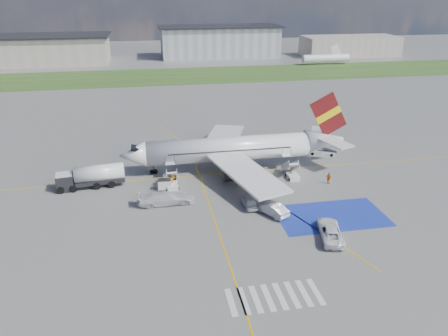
{
  "coord_description": "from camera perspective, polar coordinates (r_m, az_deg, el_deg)",
  "views": [
    {
      "loc": [
        -12.7,
        -50.22,
        27.4
      ],
      "look_at": [
        -2.19,
        6.09,
        3.5
      ],
      "focal_mm": 35.0,
      "sensor_mm": 36.0,
      "label": 1
    }
  ],
  "objects": [
    {
      "name": "airliner",
      "position": [
        70.02,
        1.78,
        2.58
      ],
      "size": [
        36.81,
        32.95,
        11.92
      ],
      "color": "silver",
      "rests_on": "ground"
    },
    {
      "name": "car_silver_a",
      "position": [
        58.81,
        3.3,
        -4.36
      ],
      "size": [
        1.75,
        4.3,
        1.46
      ],
      "primitive_type": "imported",
      "rotation": [
        0.0,
        0.0,
        3.15
      ],
      "color": "silver",
      "rests_on": "ground"
    },
    {
      "name": "van_white_a",
      "position": [
        53.29,
        13.71,
        -7.78
      ],
      "size": [
        3.61,
        5.7,
        1.98
      ],
      "primitive_type": "imported",
      "rotation": [
        0.0,
        0.0,
        2.9
      ],
      "color": "white",
      "rests_on": "ground"
    },
    {
      "name": "car_silver_b",
      "position": [
        57.03,
        6.28,
        -5.3
      ],
      "size": [
        3.84,
        5.09,
        1.61
      ],
      "primitive_type": "imported",
      "rotation": [
        0.0,
        0.0,
        3.65
      ],
      "color": "#ABAEB2",
      "rests_on": "ground"
    },
    {
      "name": "ground",
      "position": [
        58.6,
        3.21,
        -5.27
      ],
      "size": [
        400.0,
        400.0,
        0.0
      ],
      "primitive_type": "plane",
      "color": "#60605E",
      "rests_on": "ground"
    },
    {
      "name": "crosswalk",
      "position": [
        43.68,
        6.58,
        -16.38
      ],
      "size": [
        9.0,
        4.0,
        0.01
      ],
      "color": "silver",
      "rests_on": "ground"
    },
    {
      "name": "gpu_cart",
      "position": [
        63.96,
        -7.75,
        -2.23
      ],
      "size": [
        1.98,
        1.34,
        1.6
      ],
      "rotation": [
        0.0,
        0.0,
        -0.05
      ],
      "color": "silver",
      "rests_on": "ground"
    },
    {
      "name": "crew_nose",
      "position": [
        66.61,
        -6.37,
        -1.04
      ],
      "size": [
        0.88,
        0.96,
        1.6
      ],
      "primitive_type": "imported",
      "rotation": [
        0.0,
        0.0,
        -1.14
      ],
      "color": "orange",
      "rests_on": "ground"
    },
    {
      "name": "airstairs_aft",
      "position": [
        68.27,
        8.86,
        -0.74
      ],
      "size": [
        1.9,
        5.2,
        3.6
      ],
      "color": "silver",
      "rests_on": "ground"
    },
    {
      "name": "taxiway_line_diag",
      "position": [
        69.16,
        0.88,
        -0.69
      ],
      "size": [
        20.71,
        56.45,
        0.01
      ],
      "primitive_type": "cube",
      "rotation": [
        0.0,
        0.0,
        0.35
      ],
      "color": "gold",
      "rests_on": "ground"
    },
    {
      "name": "airstairs_fwd",
      "position": [
        64.8,
        -6.8,
        -1.93
      ],
      "size": [
        1.9,
        5.2,
        3.6
      ],
      "color": "silver",
      "rests_on": "ground"
    },
    {
      "name": "belt_loader",
      "position": [
        78.66,
        12.71,
        1.96
      ],
      "size": [
        4.81,
        3.06,
        1.4
      ],
      "rotation": [
        0.0,
        0.0,
        -0.39
      ],
      "color": "silver",
      "rests_on": "ground"
    },
    {
      "name": "van_white_b",
      "position": [
        59.67,
        -7.59,
        -3.69
      ],
      "size": [
        5.82,
        2.47,
        2.26
      ],
      "primitive_type": "imported",
      "rotation": [
        0.0,
        0.0,
        1.59
      ],
      "color": "silver",
      "rests_on": "ground"
    },
    {
      "name": "terminal_east",
      "position": [
        200.01,
        16.08,
        15.09
      ],
      "size": [
        40.0,
        16.0,
        8.0
      ],
      "primitive_type": "cube",
      "color": "gray",
      "rests_on": "ground"
    },
    {
      "name": "grass_strip",
      "position": [
        148.33,
        -5.6,
        11.9
      ],
      "size": [
        400.0,
        30.0,
        0.01
      ],
      "primitive_type": "cube",
      "color": "#2D4C1E",
      "rests_on": "ground"
    },
    {
      "name": "crew_fwd",
      "position": [
        64.56,
        -6.76,
        -1.7
      ],
      "size": [
        0.84,
        0.79,
        1.92
      ],
      "primitive_type": "imported",
      "rotation": [
        0.0,
        0.0,
        0.65
      ],
      "color": "orange",
      "rests_on": "ground"
    },
    {
      "name": "taxiway_line_cross",
      "position": [
        49.27,
        0.22,
        -11.13
      ],
      "size": [
        0.2,
        60.0,
        0.01
      ],
      "primitive_type": "cube",
      "color": "gold",
      "rests_on": "ground"
    },
    {
      "name": "crew_aft",
      "position": [
        67.01,
        13.53,
        -1.31
      ],
      "size": [
        1.01,
        1.1,
        1.8
      ],
      "primitive_type": "imported",
      "rotation": [
        0.0,
        0.0,
        2.25
      ],
      "color": "orange",
      "rests_on": "ground"
    },
    {
      "name": "fuel_tanker",
      "position": [
        66.92,
        -16.95,
        -1.28
      ],
      "size": [
        9.83,
        3.6,
        3.28
      ],
      "rotation": [
        0.0,
        0.0,
        0.1
      ],
      "color": "black",
      "rests_on": "ground"
    },
    {
      "name": "taxiway_line_main",
      "position": [
        69.16,
        0.88,
        -0.69
      ],
      "size": [
        120.0,
        0.2,
        0.01
      ],
      "primitive_type": "cube",
      "color": "gold",
      "rests_on": "ground"
    },
    {
      "name": "staging_box",
      "position": [
        58.33,
        13.8,
        -6.08
      ],
      "size": [
        14.0,
        8.0,
        0.01
      ],
      "primitive_type": "cube",
      "color": "#1A2F9E",
      "rests_on": "ground"
    },
    {
      "name": "terminal_west",
      "position": [
        186.47,
        -24.35,
        13.82
      ],
      "size": [
        60.0,
        22.0,
        10.0
      ],
      "primitive_type": "cube",
      "color": "gray",
      "rests_on": "ground"
    },
    {
      "name": "terminal_centre",
      "position": [
        189.3,
        -0.58,
        16.15
      ],
      "size": [
        48.0,
        18.0,
        12.0
      ],
      "primitive_type": "cube",
      "color": "gray",
      "rests_on": "ground"
    }
  ]
}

